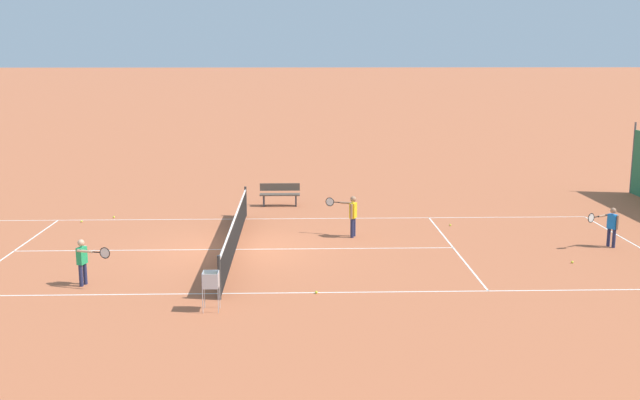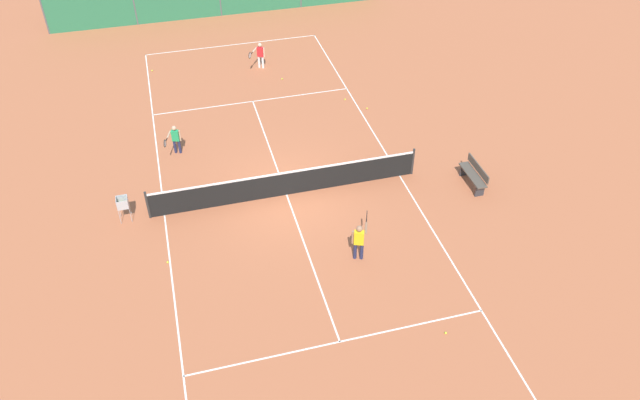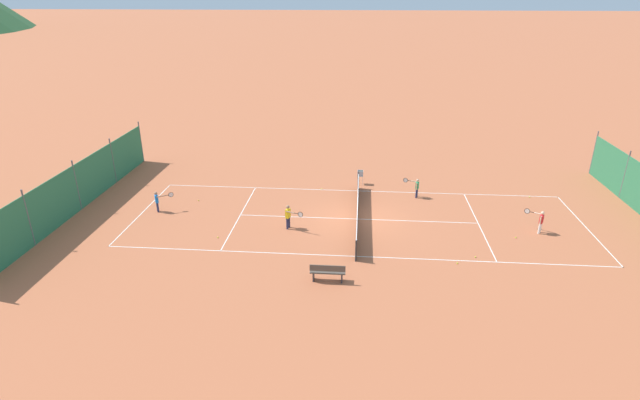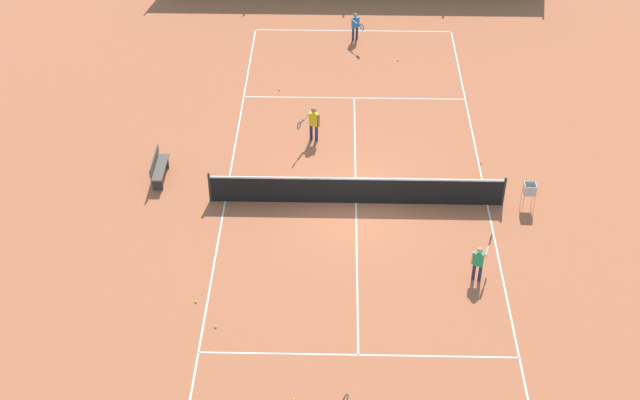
# 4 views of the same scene
# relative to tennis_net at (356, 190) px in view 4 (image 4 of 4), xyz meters

# --- Properties ---
(ground_plane) EXTENTS (600.00, 600.00, 0.00)m
(ground_plane) POSITION_rel_tennis_net_xyz_m (0.00, 0.00, -0.50)
(ground_plane) COLOR #B7603D
(court_line_markings) EXTENTS (8.25, 23.85, 0.01)m
(court_line_markings) POSITION_rel_tennis_net_xyz_m (0.00, 0.00, -0.50)
(court_line_markings) COLOR white
(court_line_markings) RESTS_ON ground
(tennis_net) EXTENTS (9.18, 0.08, 1.06)m
(tennis_net) POSITION_rel_tennis_net_xyz_m (0.00, 0.00, 0.00)
(tennis_net) COLOR #2D2D2D
(tennis_net) RESTS_ON ground
(player_far_service) EXTENTS (0.51, 1.01, 1.19)m
(player_far_service) POSITION_rel_tennis_net_xyz_m (0.08, 11.02, 0.19)
(player_far_service) COLOR #23284C
(player_far_service) RESTS_ON ground
(player_near_service) EXTENTS (0.64, 0.92, 1.16)m
(player_near_service) POSITION_rel_tennis_net_xyz_m (3.36, -3.42, 0.18)
(player_near_service) COLOR #23284C
(player_near_service) RESTS_ON ground
(player_near_baseline) EXTENTS (0.74, 0.97, 1.29)m
(player_near_baseline) POSITION_rel_tennis_net_xyz_m (-1.44, 3.50, 0.25)
(player_near_baseline) COLOR #23284C
(player_near_baseline) RESTS_ON ground
(tennis_ball_mid_court) EXTENTS (0.07, 0.07, 0.07)m
(tennis_ball_mid_court) POSITION_rel_tennis_net_xyz_m (-2.81, 6.88, -0.47)
(tennis_ball_mid_court) COLOR #CCE033
(tennis_ball_mid_court) RESTS_ON ground
(tennis_ball_far_corner) EXTENTS (0.07, 0.07, 0.07)m
(tennis_ball_far_corner) POSITION_rel_tennis_net_xyz_m (-4.41, -4.57, -0.47)
(tennis_ball_far_corner) COLOR #CCE033
(tennis_ball_far_corner) RESTS_ON ground
(tennis_ball_by_net_right) EXTENTS (0.07, 0.07, 0.07)m
(tennis_ball_by_net_right) POSITION_rel_tennis_net_xyz_m (-1.59, -7.91, -0.47)
(tennis_ball_by_net_right) COLOR #CCE033
(tennis_ball_by_net_right) RESTS_ON ground
(tennis_ball_by_net_left) EXTENTS (0.07, 0.07, 0.07)m
(tennis_ball_by_net_left) POSITION_rel_tennis_net_xyz_m (-3.76, -5.51, -0.47)
(tennis_ball_by_net_left) COLOR #CCE033
(tennis_ball_by_net_left) RESTS_ON ground
(tennis_ball_service_box) EXTENTS (0.07, 0.07, 0.07)m
(tennis_ball_service_box) POSITION_rel_tennis_net_xyz_m (4.17, 2.25, -0.47)
(tennis_ball_service_box) COLOR #CCE033
(tennis_ball_service_box) RESTS_ON ground
(tennis_ball_alley_left) EXTENTS (0.07, 0.07, 0.07)m
(tennis_ball_alley_left) POSITION_rel_tennis_net_xyz_m (1.75, 9.30, -0.47)
(tennis_ball_alley_left) COLOR #CCE033
(tennis_ball_alley_left) RESTS_ON ground
(ball_hopper) EXTENTS (0.36, 0.36, 0.89)m
(ball_hopper) POSITION_rel_tennis_net_xyz_m (5.30, -0.10, 0.15)
(ball_hopper) COLOR #B7B7BC
(ball_hopper) RESTS_ON ground
(courtside_bench) EXTENTS (0.36, 1.50, 0.84)m
(courtside_bench) POSITION_rel_tennis_net_xyz_m (-6.34, 1.16, -0.05)
(courtside_bench) COLOR #51473D
(courtside_bench) RESTS_ON ground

